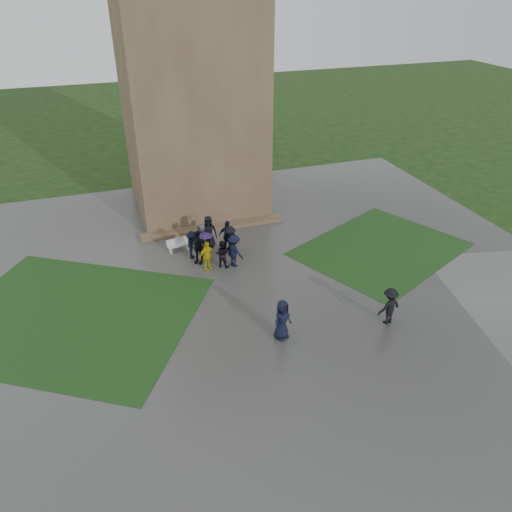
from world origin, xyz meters
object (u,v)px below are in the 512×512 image
object	(u,v)px
tower	(189,65)
pedestrian_mid	(282,320)
bench	(178,244)
pedestrian_near	(389,306)

from	to	relation	value
tower	pedestrian_mid	distance (m)	17.50
bench	pedestrian_near	bearing A→B (deg)	-62.91
tower	pedestrian_near	size ratio (longest dim) A/B	9.96
tower	pedestrian_mid	size ratio (longest dim) A/B	9.44
tower	pedestrian_near	bearing A→B (deg)	-72.28
pedestrian_mid	pedestrian_near	bearing A→B (deg)	-34.07
tower	pedestrian_mid	bearing A→B (deg)	-89.33
bench	pedestrian_mid	xyz separation A→B (m)	(2.77, -9.16, 0.57)
bench	pedestrian_near	world-z (taller)	pedestrian_near
pedestrian_mid	pedestrian_near	world-z (taller)	pedestrian_mid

